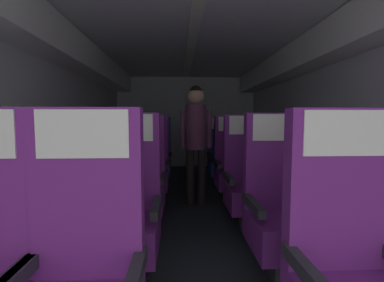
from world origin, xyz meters
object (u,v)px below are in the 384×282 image
(seat_e_left_aisle, at_px, (157,158))
(flight_attendant, at_px, (196,132))
(seat_b_right_aisle, at_px, (342,208))
(seat_c_left_aisle, at_px, (142,182))
(seat_e_left_window, at_px, (128,159))
(seat_a_right_window, at_px, (353,277))
(seat_d_right_aisle, at_px, (265,166))
(seat_c_left_window, at_px, (97,183))
(seat_c_right_aisle, at_px, (290,181))
(seat_d_left_aisle, at_px, (151,168))
(seat_e_right_aisle, at_px, (248,158))
(seat_b_right_window, at_px, (280,209))
(seat_c_right_window, at_px, (248,181))
(seat_d_right_window, at_px, (232,167))
(seat_e_right_window, at_px, (222,158))
(seat_b_left_window, at_px, (58,212))
(seat_d_left_window, at_px, (117,168))
(seat_b_left_aisle, at_px, (126,211))

(seat_e_left_aisle, distance_m, flight_attendant, 1.20)
(seat_b_right_aisle, bearing_deg, seat_e_left_aisle, 121.57)
(seat_c_left_aisle, height_order, seat_e_left_window, same)
(seat_b_right_aisle, xyz_separation_m, seat_e_left_window, (-2.07, 2.58, 0.00))
(seat_a_right_window, xyz_separation_m, seat_d_right_aisle, (0.48, 2.58, 0.00))
(seat_c_left_window, bearing_deg, seat_a_right_window, -47.18)
(seat_c_right_aisle, xyz_separation_m, seat_d_left_aisle, (-1.58, 0.86, 0.00))
(seat_c_left_window, relative_size, seat_e_left_aisle, 1.00)
(seat_c_left_aisle, distance_m, seat_e_right_aisle, 2.33)
(seat_b_right_window, height_order, seat_c_left_aisle, same)
(seat_b_right_window, bearing_deg, seat_c_left_window, 151.69)
(seat_c_right_window, distance_m, seat_d_left_aisle, 1.41)
(seat_b_right_window, xyz_separation_m, seat_c_right_aisle, (0.45, 0.86, 0.00))
(seat_d_right_aisle, height_order, seat_e_left_window, same)
(seat_c_right_window, bearing_deg, seat_d_left_aisle, 142.33)
(seat_b_right_window, bearing_deg, seat_d_right_window, 90.08)
(seat_c_left_aisle, distance_m, seat_d_right_aisle, 1.81)
(seat_e_right_window, bearing_deg, seat_d_right_window, -89.78)
(seat_c_right_aisle, xyz_separation_m, seat_d_right_aisle, (0.01, 0.87, 0.00))
(seat_d_right_window, bearing_deg, seat_b_left_window, -133.25)
(seat_c_left_aisle, xyz_separation_m, seat_e_left_aisle, (0.01, 1.70, 0.00))
(seat_b_left_window, relative_size, flight_attendant, 0.75)
(seat_e_left_window, relative_size, seat_e_left_aisle, 1.00)
(seat_e_left_aisle, bearing_deg, seat_d_left_window, -118.71)
(seat_b_left_aisle, xyz_separation_m, seat_e_left_window, (-0.48, 2.57, 0.00))
(seat_d_right_window, relative_size, seat_e_left_window, 1.00)
(seat_d_right_aisle, relative_size, seat_e_left_window, 1.00)
(seat_b_left_aisle, relative_size, seat_c_right_window, 1.00)
(seat_b_right_window, bearing_deg, seat_c_right_aisle, 62.48)
(seat_b_right_aisle, xyz_separation_m, seat_b_right_window, (-0.46, 0.01, 0.00))
(seat_b_left_aisle, height_order, seat_b_right_aisle, same)
(seat_e_right_aisle, relative_size, flight_attendant, 0.75)
(seat_c_right_window, bearing_deg, seat_c_right_aisle, -0.02)
(seat_c_left_window, relative_size, seat_e_right_window, 1.00)
(seat_d_left_aisle, distance_m, seat_d_right_window, 1.13)
(seat_b_left_aisle, height_order, seat_d_left_window, same)
(seat_d_left_aisle, bearing_deg, seat_e_right_aisle, 28.57)
(seat_d_left_aisle, distance_m, seat_e_left_window, 0.98)
(seat_c_right_window, distance_m, seat_e_right_aisle, 1.78)
(seat_e_left_window, bearing_deg, seat_b_left_aisle, -79.36)
(seat_d_right_window, xyz_separation_m, seat_e_left_window, (-1.60, 0.86, 0.00))
(seat_c_left_window, distance_m, seat_d_right_window, 1.81)
(seat_e_left_window, bearing_deg, seat_d_left_window, -89.15)
(seat_d_left_window, xyz_separation_m, seat_e_left_aisle, (0.47, 0.86, 0.00))
(seat_d_right_window, bearing_deg, seat_e_left_window, 151.79)
(seat_b_right_aisle, bearing_deg, seat_c_left_window, 157.16)
(seat_e_right_window, bearing_deg, seat_d_left_window, -151.26)
(flight_attendant, bearing_deg, seat_c_right_aisle, 123.39)
(seat_d_right_window, bearing_deg, seat_c_left_window, -151.77)
(seat_b_right_aisle, relative_size, seat_c_right_window, 1.00)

